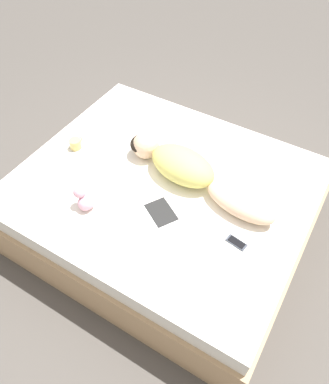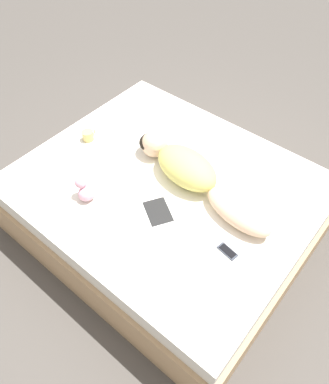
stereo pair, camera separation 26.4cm
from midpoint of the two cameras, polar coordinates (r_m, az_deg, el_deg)
name	(u,v)px [view 2 (the right image)]	position (r m, az deg, el deg)	size (l,w,h in m)	color
ground_plane	(167,226)	(3.21, 2.68, -5.31)	(12.00, 12.00, 0.00)	#4C4742
bed	(167,206)	(2.99, 2.87, -2.23)	(1.84, 2.17, 0.55)	tan
person	(193,173)	(2.72, 7.09, 2.72)	(0.42, 1.26, 0.22)	#DBB28E
open_magazine	(142,216)	(2.56, -0.56, -3.90)	(0.59, 0.53, 0.01)	white
coffee_mug	(88,135)	(3.13, -9.21, 8.40)	(0.13, 0.09, 0.08)	tan
cell_phone	(227,251)	(2.46, 12.67, -9.01)	(0.08, 0.14, 0.01)	#333842
plush_toy	(85,190)	(2.65, -9.25, 0.08)	(0.13, 0.14, 0.17)	#DB9EB2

